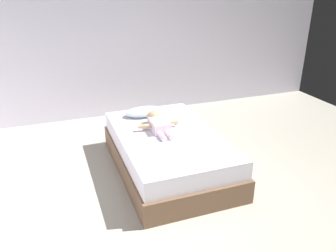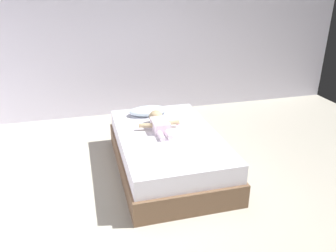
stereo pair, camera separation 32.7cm
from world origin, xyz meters
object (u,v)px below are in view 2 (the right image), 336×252
at_px(bed, 168,152).
at_px(baby, 159,123).
at_px(pillow, 148,111).
at_px(toothbrush, 173,123).

height_order(bed, baby, baby).
xyz_separation_m(pillow, toothbrush, (0.24, -0.37, -0.05)).
bearing_deg(toothbrush, pillow, 122.98).
distance_m(bed, pillow, 0.74).
relative_size(pillow, baby, 0.83).
distance_m(pillow, baby, 0.48).
distance_m(pillow, toothbrush, 0.45).
height_order(pillow, baby, baby).
relative_size(bed, pillow, 3.71).
bearing_deg(toothbrush, baby, -154.15).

